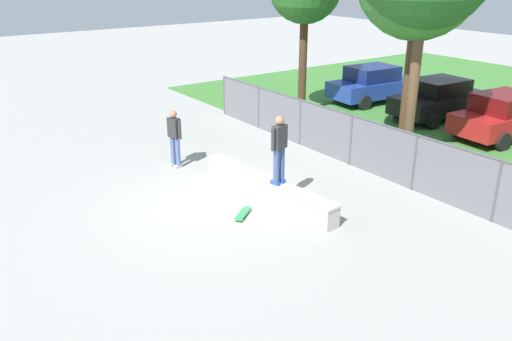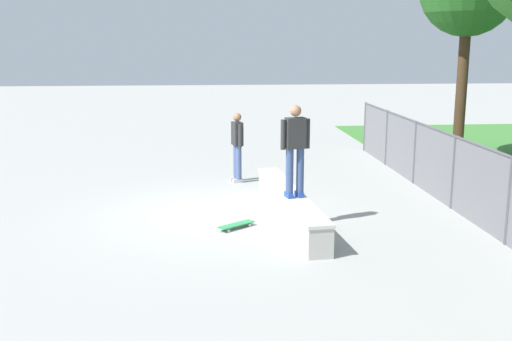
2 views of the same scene
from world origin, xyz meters
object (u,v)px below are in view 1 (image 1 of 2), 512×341
object	(u,v)px
skateboarder	(279,147)
car_black	(439,99)
bystander	(175,136)
car_blue	(373,84)
car_red	(505,116)
skateboard	(243,214)
concrete_ledge	(267,188)

from	to	relation	value
skateboarder	car_black	size ratio (longest dim) A/B	0.42
skateboarder	bystander	distance (m)	4.19
car_blue	bystander	distance (m)	11.37
car_black	car_red	size ratio (longest dim) A/B	1.00
skateboarder	skateboard	size ratio (longest dim) A/B	2.39
car_red	bystander	world-z (taller)	bystander
skateboarder	car_black	xyz separation A→B (m)	(-2.67, 10.35, -0.77)
concrete_ledge	bystander	world-z (taller)	bystander
concrete_ledge	skateboard	bearing A→B (deg)	-66.16
skateboarder	car_red	bearing A→B (deg)	88.46
concrete_ledge	car_black	size ratio (longest dim) A/B	1.12
car_blue	concrete_ledge	bearing A→B (deg)	-61.04
car_black	skateboard	bearing A→B (deg)	-76.82
concrete_ledge	bystander	size ratio (longest dim) A/B	2.67
skateboarder	car_blue	distance (m)	12.01
concrete_ledge	skateboarder	size ratio (longest dim) A/B	2.67
car_black	bystander	distance (m)	11.33
skateboarder	bystander	xyz separation A→B (m)	(-4.04, -0.90, -0.60)
skateboard	car_blue	distance (m)	13.02
skateboarder	car_black	distance (m)	10.71
car_black	car_red	distance (m)	2.95
car_red	skateboarder	bearing A→B (deg)	-91.54
concrete_ledge	car_black	distance (m)	10.62
concrete_ledge	car_blue	size ratio (longest dim) A/B	1.12
car_black	skateboarder	bearing A→B (deg)	-75.53
concrete_ledge	skateboarder	distance (m)	1.39
car_black	bystander	size ratio (longest dim) A/B	2.38
car_blue	skateboard	bearing A→B (deg)	-61.52
car_red	bystander	distance (m)	11.85
car_red	bystander	bearing A→B (deg)	-111.37
skateboarder	bystander	size ratio (longest dim) A/B	1.00
skateboarder	skateboard	distance (m)	1.92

